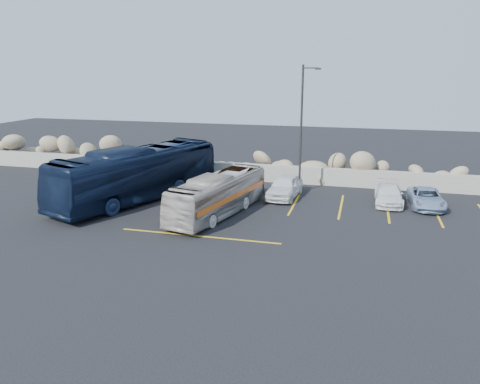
% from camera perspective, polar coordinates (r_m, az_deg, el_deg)
% --- Properties ---
extents(ground, '(90.00, 90.00, 0.00)m').
position_cam_1_polar(ground, '(22.08, -2.72, -5.81)').
color(ground, black).
rests_on(ground, ground).
extents(seawall, '(60.00, 0.40, 1.20)m').
position_cam_1_polar(seawall, '(33.09, 3.54, 2.30)').
color(seawall, gray).
rests_on(seawall, ground).
extents(riprap_pile, '(54.00, 2.80, 2.60)m').
position_cam_1_polar(riprap_pile, '(34.10, 3.96, 3.87)').
color(riprap_pile, tan).
rests_on(riprap_pile, ground).
extents(parking_lines, '(18.16, 9.36, 0.01)m').
position_cam_1_polar(parking_lines, '(26.47, 10.63, -2.49)').
color(parking_lines, gold).
rests_on(parking_lines, ground).
extents(lamppost, '(1.14, 0.18, 8.00)m').
position_cam_1_polar(lamppost, '(29.62, 7.58, 7.98)').
color(lamppost, '#2F2E2A').
rests_on(lamppost, ground).
extents(vintage_bus, '(3.60, 8.28, 2.25)m').
position_cam_1_polar(vintage_bus, '(25.47, -2.65, -0.32)').
color(vintage_bus, '#B8B0A6').
rests_on(vintage_bus, ground).
extents(tour_coach, '(6.60, 11.89, 3.25)m').
position_cam_1_polar(tour_coach, '(28.85, -12.40, 2.19)').
color(tour_coach, black).
rests_on(tour_coach, ground).
extents(car_a, '(2.01, 4.20, 1.38)m').
position_cam_1_polar(car_a, '(29.06, 5.49, 0.67)').
color(car_a, white).
rests_on(car_a, ground).
extents(car_c, '(1.57, 3.83, 1.11)m').
position_cam_1_polar(car_c, '(29.04, 17.68, -0.27)').
color(car_c, white).
rests_on(car_c, ground).
extents(car_d, '(1.96, 3.93, 1.07)m').
position_cam_1_polar(car_d, '(29.01, 21.76, -0.69)').
color(car_d, '#849ABB').
rests_on(car_d, ground).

